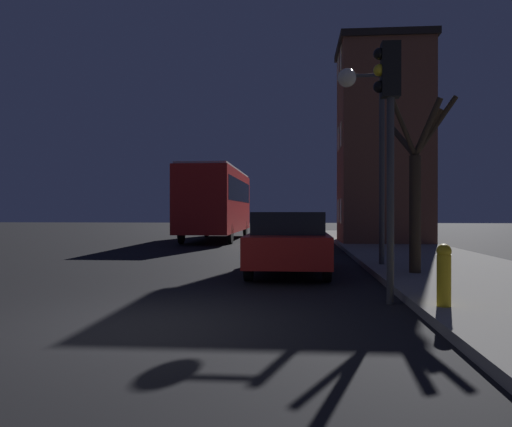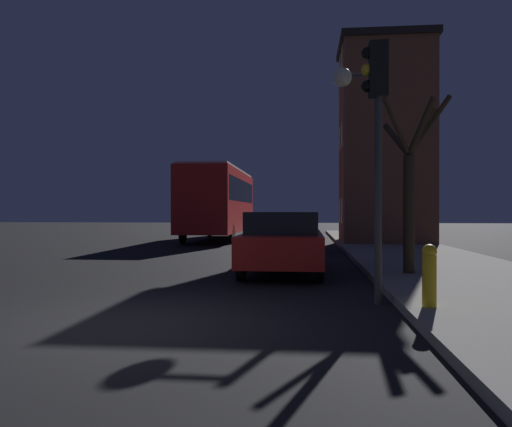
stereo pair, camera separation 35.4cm
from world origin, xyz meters
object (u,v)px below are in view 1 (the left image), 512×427
Objects in this scene: bare_tree at (417,183)px; fire_hydrant at (444,274)px; car_mid_lane at (292,231)px; streetlamp at (363,118)px; bus at (217,198)px; traffic_light at (389,116)px; car_near_lane at (289,241)px.

bare_tree is 4.34× the size of fire_hydrant.
car_mid_lane reaches higher than fire_hydrant.
streetlamp reaches higher than bus.
bus is 7.93m from car_mid_lane.
traffic_light is 4.89m from car_near_lane.
streetlamp is at bearing 25.56° from car_near_lane.
streetlamp reaches higher than car_mid_lane.
traffic_light is 3.45m from bare_tree.
car_near_lane is at bearing -73.88° from bus.
traffic_light is 0.91× the size of car_near_lane.
traffic_light is 4.73× the size of fire_hydrant.
fire_hydrant is at bearing -64.57° from car_near_lane.
fire_hydrant is at bearing -71.36° from bus.
bus is at bearing 114.99° from bare_tree.
car_mid_lane is 5.30× the size of fire_hydrant.
bare_tree is at bearing -16.64° from car_near_lane.
car_mid_lane is (-1.90, 6.43, -3.21)m from streetlamp.
car_near_lane is at bearing -154.44° from streetlamp.
bare_tree is 0.82× the size of car_mid_lane.
fire_hydrant is (0.40, -5.81, -3.35)m from streetlamp.
bare_tree is 8.81m from car_mid_lane.
streetlamp is at bearing 118.24° from bare_tree.
traffic_light is 2.70m from fire_hydrant.
bus is at bearing 106.12° from car_near_lane.
bus is at bearing 108.64° from fire_hydrant.
car_near_lane is (-1.92, -0.92, -3.18)m from streetlamp.
car_near_lane is (-2.88, 0.86, -1.37)m from bare_tree.
bus is 20.01m from fire_hydrant.
traffic_light is 0.89× the size of car_mid_lane.
streetlamp is 1.20× the size of traffic_light.
streetlamp is 0.51× the size of bus.
bus is at bearing 107.74° from traffic_light.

